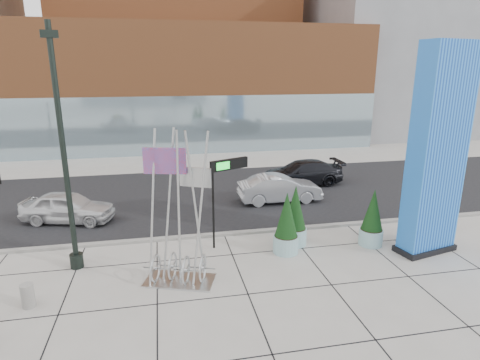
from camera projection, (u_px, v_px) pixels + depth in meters
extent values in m
plane|color=#9E9991|center=(215.00, 282.00, 14.23)|extent=(160.00, 160.00, 0.00)
cube|color=black|center=(191.00, 196.00, 23.66)|extent=(80.00, 12.00, 0.02)
cube|color=gray|center=(202.00, 236.00, 17.99)|extent=(80.00, 0.30, 0.12)
cube|color=#A55B30|center=(185.00, 87.00, 38.39)|extent=(34.00, 10.00, 11.00)
cube|color=#8CA5B2|center=(190.00, 125.00, 34.68)|extent=(34.00, 0.60, 5.00)
cube|color=slate|center=(396.00, 52.00, 46.89)|extent=(20.00, 18.00, 18.00)
cube|color=#0B36AD|center=(437.00, 153.00, 15.57)|extent=(2.46, 1.42, 8.32)
cube|color=black|center=(424.00, 248.00, 16.67)|extent=(2.68, 1.64, 0.23)
cylinder|color=black|center=(64.00, 154.00, 14.09)|extent=(0.20, 0.20, 8.84)
cylinder|color=black|center=(77.00, 261.00, 15.22)|extent=(0.49, 0.49, 0.55)
cube|color=black|center=(49.00, 34.00, 13.01)|extent=(0.60, 0.39, 0.24)
cube|color=silver|center=(180.00, 280.00, 14.27)|extent=(2.68, 1.93, 0.07)
cylinder|color=silver|center=(153.00, 213.00, 13.18)|extent=(0.10, 0.10, 5.50)
cylinder|color=silver|center=(166.00, 208.00, 13.63)|extent=(0.10, 0.10, 5.50)
cylinder|color=silver|center=(180.00, 210.00, 13.45)|extent=(0.10, 0.10, 5.50)
cylinder|color=silver|center=(194.00, 205.00, 13.86)|extent=(0.10, 0.10, 5.50)
cylinder|color=silver|center=(203.00, 210.00, 13.44)|extent=(0.10, 0.10, 5.50)
torus|color=silver|center=(155.00, 272.00, 13.88)|extent=(0.40, 0.97, 1.00)
torus|color=silver|center=(171.00, 267.00, 14.19)|extent=(0.40, 0.97, 1.00)
torus|color=silver|center=(187.00, 269.00, 14.09)|extent=(0.40, 0.97, 1.00)
torus|color=silver|center=(202.00, 264.00, 14.40)|extent=(0.40, 0.97, 1.00)
cube|color=red|center=(164.00, 162.00, 13.02)|extent=(1.40, 0.42, 0.88)
cube|color=silver|center=(195.00, 176.00, 13.46)|extent=(1.02, 0.51, 0.66)
cylinder|color=gray|center=(28.00, 296.00, 12.67)|extent=(0.41, 0.41, 0.79)
cylinder|color=black|center=(213.00, 206.00, 16.44)|extent=(0.09, 0.09, 3.70)
cube|color=black|center=(232.00, 166.00, 16.13)|extent=(1.68, 0.84, 0.44)
cube|color=#19D833|center=(224.00, 167.00, 15.97)|extent=(0.57, 0.26, 0.31)
cylinder|color=#95C2C8|center=(371.00, 237.00, 17.16)|extent=(1.00, 1.00, 0.70)
cylinder|color=black|center=(371.00, 229.00, 17.06)|extent=(0.92, 0.92, 0.06)
cone|color=black|center=(373.00, 210.00, 16.82)|extent=(0.90, 0.90, 1.79)
cylinder|color=#95C2C8|center=(286.00, 244.00, 16.44)|extent=(1.03, 1.03, 0.72)
cylinder|color=black|center=(286.00, 236.00, 16.34)|extent=(0.95, 0.95, 0.06)
cone|color=black|center=(287.00, 215.00, 16.08)|extent=(0.93, 0.93, 1.86)
cylinder|color=#95C2C8|center=(294.00, 236.00, 17.21)|extent=(1.05, 1.05, 0.74)
cylinder|color=black|center=(294.00, 228.00, 17.11)|extent=(0.97, 0.97, 0.06)
cone|color=black|center=(295.00, 207.00, 16.85)|extent=(0.95, 0.95, 1.89)
imported|color=silver|center=(68.00, 207.00, 19.58)|extent=(4.72, 2.85, 1.50)
imported|color=#B2B4BA|center=(280.00, 189.00, 22.53)|extent=(4.66, 1.66, 1.53)
imported|color=black|center=(301.00, 173.00, 25.82)|extent=(5.36, 2.23, 1.55)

